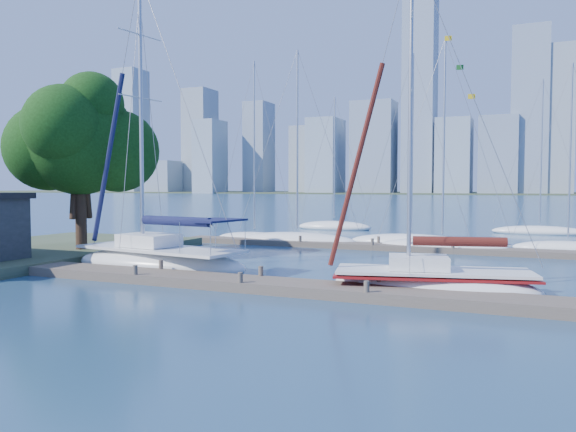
% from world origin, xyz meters
% --- Properties ---
extents(ground, '(700.00, 700.00, 0.00)m').
position_xyz_m(ground, '(0.00, 0.00, 0.00)').
color(ground, navy).
rests_on(ground, ground).
extents(near_dock, '(26.00, 2.00, 0.40)m').
position_xyz_m(near_dock, '(0.00, 0.00, 0.20)').
color(near_dock, brown).
rests_on(near_dock, ground).
extents(far_dock, '(30.00, 1.80, 0.36)m').
position_xyz_m(far_dock, '(2.00, 16.00, 0.18)').
color(far_dock, brown).
rests_on(far_dock, ground).
extents(shore, '(12.00, 22.00, 0.50)m').
position_xyz_m(shore, '(-17.00, 3.00, 0.25)').
color(shore, '#38472D').
rests_on(shore, ground).
extents(far_shore, '(800.00, 100.00, 1.50)m').
position_xyz_m(far_shore, '(0.00, 320.00, 0.00)').
color(far_shore, '#38472D').
rests_on(far_shore, ground).
extents(tree, '(8.28, 7.52, 10.46)m').
position_xyz_m(tree, '(-13.48, 5.01, 6.91)').
color(tree, black).
rests_on(tree, ground).
extents(sailboat_navy, '(9.90, 4.55, 15.17)m').
position_xyz_m(sailboat_navy, '(-6.45, 2.74, 1.11)').
color(sailboat_navy, white).
rests_on(sailboat_navy, ground).
extents(sailboat_maroon, '(8.25, 4.30, 13.58)m').
position_xyz_m(sailboat_maroon, '(6.84, 1.83, 1.12)').
color(sailboat_maroon, white).
rests_on(sailboat_maroon, ground).
extents(bg_boat_0, '(6.41, 2.71, 13.68)m').
position_xyz_m(bg_boat_0, '(-8.63, 17.52, 0.27)').
color(bg_boat_0, white).
rests_on(bg_boat_0, ground).
extents(bg_boat_1, '(9.11, 3.28, 14.08)m').
position_xyz_m(bg_boat_1, '(-4.96, 17.01, 0.29)').
color(bg_boat_1, white).
rests_on(bg_boat_1, ground).
extents(bg_boat_2, '(8.88, 5.46, 13.58)m').
position_xyz_m(bg_boat_2, '(2.72, 19.13, 0.28)').
color(bg_boat_2, white).
rests_on(bg_boat_2, ground).
extents(bg_boat_3, '(8.27, 2.85, 13.77)m').
position_xyz_m(bg_boat_3, '(5.17, 16.69, 0.28)').
color(bg_boat_3, white).
rests_on(bg_boat_3, ground).
extents(bg_boat_4, '(6.70, 2.58, 12.10)m').
position_xyz_m(bg_boat_4, '(12.51, 19.47, 0.24)').
color(bg_boat_4, white).
rests_on(bg_boat_4, ground).
extents(bg_boat_6, '(7.44, 3.05, 12.99)m').
position_xyz_m(bg_boat_6, '(-6.95, 31.26, 0.28)').
color(bg_boat_6, white).
rests_on(bg_boat_6, ground).
extents(bg_boat_7, '(8.08, 3.56, 13.58)m').
position_xyz_m(bg_boat_7, '(11.11, 33.18, 0.26)').
color(bg_boat_7, white).
rests_on(bg_boat_7, ground).
extents(skyline, '(501.98, 51.31, 122.22)m').
position_xyz_m(skyline, '(22.47, 290.50, 35.94)').
color(skyline, gray).
rests_on(skyline, ground).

